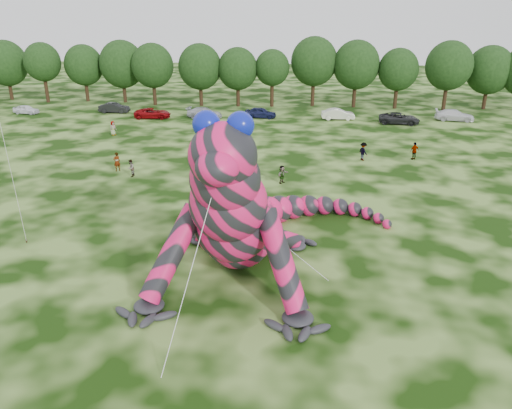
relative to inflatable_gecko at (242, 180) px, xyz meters
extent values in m
plane|color=#16330A|center=(-3.26, -6.58, -5.10)|extent=(240.00, 240.00, 0.00)
cylinder|color=#382314|center=(-14.58, 0.51, -4.98)|extent=(0.08, 0.08, 0.24)
imported|color=white|center=(-37.42, 41.06, -4.45)|extent=(3.97, 2.09, 1.29)
imported|color=black|center=(-24.88, 43.18, -4.37)|extent=(4.44, 1.58, 1.46)
imported|color=maroon|center=(-18.13, 40.07, -4.39)|extent=(5.28, 2.89, 1.40)
imported|color=#ADB1B7|center=(-10.92, 41.03, -4.37)|extent=(5.20, 2.66, 1.45)
imported|color=#151A43|center=(-3.06, 41.90, -4.35)|extent=(4.56, 2.29, 1.49)
imported|color=silver|center=(7.70, 41.95, -4.34)|extent=(4.62, 1.81, 1.50)
imported|color=#232325|center=(15.70, 40.14, -4.35)|extent=(5.59, 3.03, 1.49)
imported|color=white|center=(23.56, 42.99, -4.35)|extent=(5.41, 2.83, 1.50)
imported|color=gray|center=(-19.94, 29.95, -4.24)|extent=(0.89, 1.00, 1.71)
imported|color=gray|center=(-14.22, 16.19, -4.18)|extent=(0.77, 0.79, 1.83)
imported|color=gray|center=(1.60, 14.37, -4.28)|extent=(1.15, 1.55, 1.62)
imported|color=gray|center=(-12.34, 14.70, -4.29)|extent=(0.65, 0.81, 1.61)
imported|color=gray|center=(14.61, 23.21, -4.19)|extent=(1.14, 0.88, 1.81)
imported|color=gray|center=(9.38, 22.35, -4.17)|extent=(1.21, 1.38, 1.85)
camera|label=1|loc=(3.85, -27.56, 9.55)|focal=35.00mm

